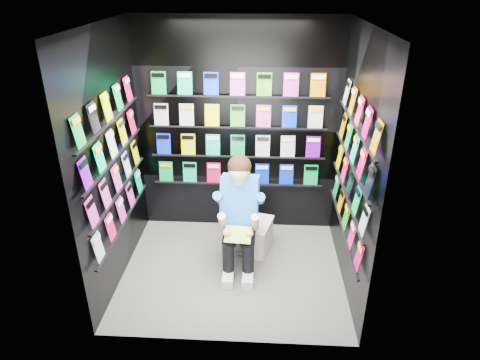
{
  "coord_description": "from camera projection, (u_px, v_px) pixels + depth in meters",
  "views": [
    {
      "loc": [
        0.3,
        -3.81,
        3.0
      ],
      "look_at": [
        0.07,
        0.15,
        1.06
      ],
      "focal_mm": 32.0,
      "sensor_mm": 36.0,
      "label": 1
    }
  ],
  "objects": [
    {
      "name": "held_comic",
      "position": [
        238.0,
        235.0,
        4.37
      ],
      "size": [
        0.28,
        0.18,
        0.11
      ],
      "primitive_type": "cube",
      "rotation": [
        -0.96,
        0.0,
        -0.07
      ],
      "color": "green",
      "rests_on": "reader"
    },
    {
      "name": "toilet",
      "position": [
        242.0,
        216.0,
        5.12
      ],
      "size": [
        0.47,
        0.78,
        0.73
      ],
      "primitive_type": "imported",
      "rotation": [
        0.0,
        0.0,
        3.07
      ],
      "color": "white",
      "rests_on": "floor"
    },
    {
      "name": "wall_front",
      "position": [
        222.0,
        217.0,
        3.29
      ],
      "size": [
        2.4,
        0.04,
        2.6
      ],
      "primitive_type": "cube",
      "color": "black",
      "rests_on": "floor"
    },
    {
      "name": "comics_right",
      "position": [
        352.0,
        167.0,
        4.12
      ],
      "size": [
        0.06,
        1.7,
        1.37
      ],
      "primitive_type": null,
      "color": "#CE0F4C",
      "rests_on": "wall_right"
    },
    {
      "name": "longbox_lid",
      "position": [
        259.0,
        224.0,
        4.98
      ],
      "size": [
        0.37,
        0.51,
        0.03
      ],
      "primitive_type": "cube",
      "rotation": [
        0.0,
        0.0,
        -0.26
      ],
      "color": "silver",
      "rests_on": "longbox"
    },
    {
      "name": "longbox",
      "position": [
        258.0,
        237.0,
        5.06
      ],
      "size": [
        0.35,
        0.49,
        0.33
      ],
      "primitive_type": "cube",
      "rotation": [
        0.0,
        0.0,
        -0.26
      ],
      "color": "silver",
      "rests_on": "floor"
    },
    {
      "name": "floor",
      "position": [
        233.0,
        271.0,
        4.75
      ],
      "size": [
        2.4,
        2.4,
        0.0
      ],
      "primitive_type": "plane",
      "color": "#5E5E5B",
      "rests_on": "ground"
    },
    {
      "name": "comics_back",
      "position": [
        238.0,
        131.0,
        5.05
      ],
      "size": [
        2.1,
        0.06,
        1.37
      ],
      "primitive_type": null,
      "color": "#CE0F4C",
      "rests_on": "wall_back"
    },
    {
      "name": "comics_left",
      "position": [
        114.0,
        161.0,
        4.24
      ],
      "size": [
        0.06,
        1.7,
        1.37
      ],
      "primitive_type": null,
      "color": "#CE0F4C",
      "rests_on": "wall_left"
    },
    {
      "name": "wall_left",
      "position": [
        111.0,
        162.0,
        4.24
      ],
      "size": [
        0.04,
        2.0,
        2.6
      ],
      "primitive_type": "cube",
      "color": "black",
      "rests_on": "floor"
    },
    {
      "name": "wall_back",
      "position": [
        238.0,
        130.0,
        5.08
      ],
      "size": [
        2.4,
        0.04,
        2.6
      ],
      "primitive_type": "cube",
      "color": "black",
      "rests_on": "floor"
    },
    {
      "name": "ceiling",
      "position": [
        230.0,
        24.0,
        3.61
      ],
      "size": [
        2.4,
        2.4,
        0.0
      ],
      "primitive_type": "plane",
      "color": "white",
      "rests_on": "floor"
    },
    {
      "name": "wall_right",
      "position": [
        356.0,
        167.0,
        4.12
      ],
      "size": [
        0.04,
        2.0,
        2.6
      ],
      "primitive_type": "cube",
      "color": "black",
      "rests_on": "floor"
    },
    {
      "name": "reader",
      "position": [
        240.0,
        200.0,
        4.59
      ],
      "size": [
        0.6,
        0.84,
        1.47
      ],
      "primitive_type": null,
      "rotation": [
        0.0,
        0.0,
        -0.07
      ],
      "color": "blue",
      "rests_on": "toilet"
    }
  ]
}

